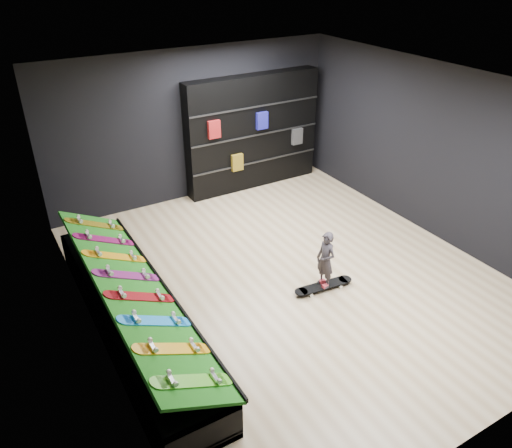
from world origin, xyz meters
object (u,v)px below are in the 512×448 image
display_rack (133,316)px  back_shelving (253,132)px  child (325,270)px  floor_skateboard (323,287)px

display_rack → back_shelving: 5.13m
child → floor_skateboard: bearing=0.0°
display_rack → back_shelving: size_ratio=1.51×
back_shelving → floor_skateboard: (-1.00, -3.89, -1.15)m
floor_skateboard → child: child is taller
floor_skateboard → child: 0.32m
floor_skateboard → back_shelving: bearing=81.8°
back_shelving → child: bearing=-104.4°
back_shelving → child: back_shelving is taller
display_rack → floor_skateboard: size_ratio=4.59×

